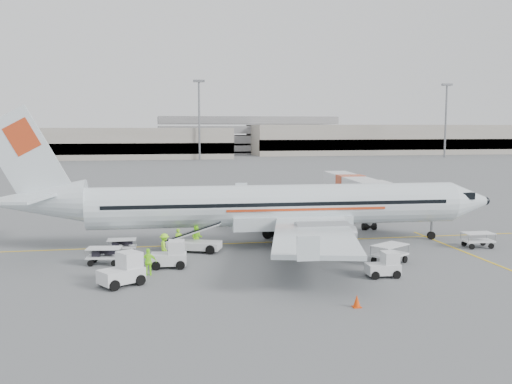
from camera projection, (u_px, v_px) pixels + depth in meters
ground at (261, 243)px, 45.00m from camera, size 360.00×360.00×0.00m
stripe_lead at (261, 242)px, 45.00m from camera, size 44.00×0.20×0.01m
stripe_cross at (479, 258)px, 39.68m from camera, size 0.20×20.00×0.01m
terminal_west at (40, 143)px, 164.41m from camera, size 110.00×22.00×9.00m
terminal_east at (379, 139)px, 198.68m from camera, size 90.00×26.00×10.00m
parking_garage at (245, 133)px, 205.07m from camera, size 62.00×24.00×14.00m
treeline at (174, 144)px, 215.71m from camera, size 300.00×3.00×6.00m
mast_center at (199, 121)px, 159.99m from camera, size 3.20×1.20×22.00m
mast_east at (446, 121)px, 173.41m from camera, size 3.20×1.20×22.00m
aircraft at (277, 178)px, 43.84m from camera, size 38.75×30.86×10.41m
jet_bridge at (350, 197)px, 56.29m from camera, size 4.15×16.87×4.39m
belt_loader at (194, 233)px, 41.60m from camera, size 5.45×3.54×2.76m
tug_fore at (383, 264)px, 34.58m from camera, size 2.00×1.17×1.53m
tug_mid at (169, 254)px, 36.86m from camera, size 2.38×1.49×1.76m
tug_aft at (121, 270)px, 32.60m from camera, size 2.82×2.51×1.89m
cart_loaded_a at (122, 246)px, 41.09m from camera, size 2.05×1.24×1.06m
cart_loaded_b at (104, 256)px, 37.75m from camera, size 2.36×1.59×1.15m
cart_empty_a at (390, 254)px, 38.07m from camera, size 2.86×2.53×1.28m
cart_empty_b at (478, 240)px, 43.06m from camera, size 2.27×1.39×1.16m
cone_port at (213, 206)px, 63.47m from camera, size 0.36×0.36×0.59m
cone_stbd at (357, 301)px, 28.74m from camera, size 0.41×0.41×0.67m
crew_a at (179, 240)px, 41.92m from camera, size 0.65×0.47×1.65m
crew_b at (197, 237)px, 42.51m from camera, size 1.01×0.88×1.75m
crew_c at (165, 246)px, 39.13m from camera, size 0.81×1.25×1.82m
crew_d at (149, 262)px, 34.92m from camera, size 0.98×0.41×1.68m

